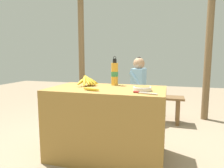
% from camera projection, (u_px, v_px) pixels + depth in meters
% --- Properties ---
extents(ground_plane, '(12.00, 12.00, 0.00)m').
position_uv_depth(ground_plane, '(107.00, 156.00, 2.32)').
color(ground_plane, gray).
extents(market_counter, '(1.27, 0.72, 0.80)m').
position_uv_depth(market_counter, '(107.00, 123.00, 2.26)').
color(market_counter, olive).
rests_on(market_counter, ground_plane).
extents(banana_bunch_ripe, '(0.21, 0.32, 0.14)m').
position_uv_depth(banana_bunch_ripe, '(88.00, 80.00, 2.38)').
color(banana_bunch_ripe, '#4C381E').
rests_on(banana_bunch_ripe, market_counter).
extents(serving_bowl, '(0.19, 0.19, 0.04)m').
position_uv_depth(serving_bowl, '(142.00, 88.00, 2.04)').
color(serving_bowl, white).
rests_on(serving_bowl, market_counter).
extents(water_bottle, '(0.08, 0.08, 0.35)m').
position_uv_depth(water_bottle, '(115.00, 73.00, 2.42)').
color(water_bottle, gold).
rests_on(water_bottle, market_counter).
extents(loose_banana_front, '(0.20, 0.09, 0.04)m').
position_uv_depth(loose_banana_front, '(91.00, 89.00, 2.03)').
color(loose_banana_front, gold).
rests_on(loose_banana_front, market_counter).
extents(knife, '(0.23, 0.09, 0.02)m').
position_uv_depth(knife, '(142.00, 92.00, 1.88)').
color(knife, '#BCBCC1').
rests_on(knife, market_counter).
extents(wooden_bench, '(1.66, 0.32, 0.46)m').
position_uv_depth(wooden_bench, '(136.00, 99.00, 3.61)').
color(wooden_bench, brown).
rests_on(wooden_bench, ground_plane).
extents(seated_vendor, '(0.43, 0.41, 1.14)m').
position_uv_depth(seated_vendor, '(136.00, 84.00, 3.54)').
color(seated_vendor, '#232328').
rests_on(seated_vendor, ground_plane).
extents(banana_bunch_green, '(0.18, 0.27, 0.12)m').
position_uv_depth(banana_bunch_green, '(113.00, 91.00, 3.71)').
color(banana_bunch_green, '#4C381E').
rests_on(banana_bunch_green, wooden_bench).
extents(support_post_near, '(0.12, 0.12, 2.47)m').
position_uv_depth(support_post_near, '(82.00, 52.00, 4.19)').
color(support_post_near, brown).
rests_on(support_post_near, ground_plane).
extents(support_post_far, '(0.12, 0.12, 2.47)m').
position_uv_depth(support_post_far, '(208.00, 52.00, 3.53)').
color(support_post_far, brown).
rests_on(support_post_far, ground_plane).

